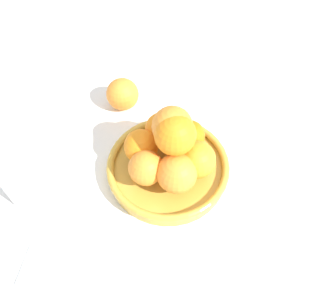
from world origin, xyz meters
The scene contains 5 objects.
ground_plane centered at (0.00, 0.00, 0.00)m, with size 4.00×4.00×0.00m, color white.
fruit_bowl centered at (0.00, 0.00, 0.02)m, with size 0.26×0.26×0.04m.
orange_pile centered at (0.00, 0.00, 0.09)m, with size 0.17×0.19×0.14m.
stray_orange centered at (-0.04, 0.22, 0.04)m, with size 0.08×0.08×0.08m, color orange.
drinking_glass centered at (-0.29, 0.03, 0.06)m, with size 0.06×0.06×0.13m, color white.
Camera 1 is at (-0.12, -0.36, 0.60)m, focal length 35.00 mm.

